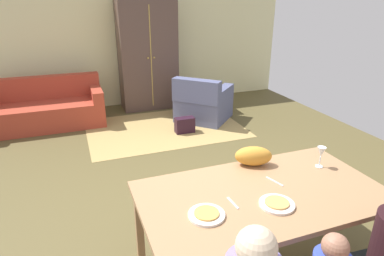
{
  "coord_description": "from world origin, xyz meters",
  "views": [
    {
      "loc": [
        -1.04,
        -3.1,
        2.13
      ],
      "look_at": [
        0.08,
        -0.08,
        0.85
      ],
      "focal_mm": 31.1,
      "sensor_mm": 36.0,
      "label": 1
    }
  ],
  "objects_px": {
    "cat": "(253,156)",
    "armchair": "(203,103)",
    "plate_near_man": "(207,215)",
    "wine_glass": "(321,153)",
    "couch": "(44,109)",
    "dining_table": "(262,200)",
    "handbag": "(185,125)",
    "plate_near_child": "(277,204)",
    "armoire": "(148,55)"
  },
  "relations": [
    {
      "from": "armchair",
      "to": "handbag",
      "type": "relative_size",
      "value": 3.78
    },
    {
      "from": "plate_near_man",
      "to": "armchair",
      "type": "bearing_deg",
      "value": 68.12
    },
    {
      "from": "cat",
      "to": "armoire",
      "type": "distance_m",
      "value": 4.25
    },
    {
      "from": "wine_glass",
      "to": "plate_near_man",
      "type": "bearing_deg",
      "value": -165.73
    },
    {
      "from": "cat",
      "to": "armchair",
      "type": "bearing_deg",
      "value": 96.06
    },
    {
      "from": "plate_near_child",
      "to": "armchair",
      "type": "bearing_deg",
      "value": 75.58
    },
    {
      "from": "plate_near_man",
      "to": "handbag",
      "type": "relative_size",
      "value": 0.78
    },
    {
      "from": "wine_glass",
      "to": "handbag",
      "type": "relative_size",
      "value": 0.58
    },
    {
      "from": "dining_table",
      "to": "couch",
      "type": "relative_size",
      "value": 0.93
    },
    {
      "from": "plate_near_child",
      "to": "cat",
      "type": "relative_size",
      "value": 0.78
    },
    {
      "from": "dining_table",
      "to": "plate_near_man",
      "type": "height_order",
      "value": "plate_near_man"
    },
    {
      "from": "plate_near_man",
      "to": "cat",
      "type": "bearing_deg",
      "value": 38.78
    },
    {
      "from": "armchair",
      "to": "handbag",
      "type": "bearing_deg",
      "value": -137.93
    },
    {
      "from": "dining_table",
      "to": "plate_near_man",
      "type": "relative_size",
      "value": 7.43
    },
    {
      "from": "plate_near_man",
      "to": "couch",
      "type": "height_order",
      "value": "couch"
    },
    {
      "from": "armoire",
      "to": "handbag",
      "type": "distance_m",
      "value": 1.85
    },
    {
      "from": "dining_table",
      "to": "handbag",
      "type": "distance_m",
      "value": 3.15
    },
    {
      "from": "handbag",
      "to": "plate_near_man",
      "type": "bearing_deg",
      "value": -106.65
    },
    {
      "from": "dining_table",
      "to": "handbag",
      "type": "relative_size",
      "value": 5.81
    },
    {
      "from": "cat",
      "to": "armoire",
      "type": "xyz_separation_m",
      "value": [
        0.08,
        4.24,
        0.2
      ]
    },
    {
      "from": "plate_near_man",
      "to": "wine_glass",
      "type": "bearing_deg",
      "value": 14.27
    },
    {
      "from": "plate_near_child",
      "to": "handbag",
      "type": "relative_size",
      "value": 0.78
    },
    {
      "from": "wine_glass",
      "to": "cat",
      "type": "distance_m",
      "value": 0.57
    },
    {
      "from": "plate_near_man",
      "to": "handbag",
      "type": "distance_m",
      "value": 3.38
    },
    {
      "from": "couch",
      "to": "armoire",
      "type": "bearing_deg",
      "value": 12.16
    },
    {
      "from": "plate_near_child",
      "to": "armchair",
      "type": "relative_size",
      "value": 0.21
    },
    {
      "from": "cat",
      "to": "couch",
      "type": "relative_size",
      "value": 0.16
    },
    {
      "from": "plate_near_man",
      "to": "couch",
      "type": "distance_m",
      "value": 4.54
    },
    {
      "from": "couch",
      "to": "handbag",
      "type": "distance_m",
      "value": 2.49
    },
    {
      "from": "dining_table",
      "to": "cat",
      "type": "distance_m",
      "value": 0.46
    },
    {
      "from": "plate_near_child",
      "to": "armchair",
      "type": "xyz_separation_m",
      "value": [
        0.95,
        3.71,
        -0.45
      ]
    },
    {
      "from": "plate_near_child",
      "to": "armoire",
      "type": "height_order",
      "value": "armoire"
    },
    {
      "from": "armchair",
      "to": "handbag",
      "type": "height_order",
      "value": "armchair"
    },
    {
      "from": "handbag",
      "to": "armchair",
      "type": "bearing_deg",
      "value": 42.07
    },
    {
      "from": "wine_glass",
      "to": "armchair",
      "type": "bearing_deg",
      "value": 85.14
    },
    {
      "from": "armchair",
      "to": "couch",
      "type": "bearing_deg",
      "value": 165.55
    },
    {
      "from": "handbag",
      "to": "armoire",
      "type": "bearing_deg",
      "value": 97.48
    },
    {
      "from": "plate_near_man",
      "to": "wine_glass",
      "type": "height_order",
      "value": "wine_glass"
    },
    {
      "from": "plate_near_man",
      "to": "cat",
      "type": "relative_size",
      "value": 0.78
    },
    {
      "from": "dining_table",
      "to": "plate_near_child",
      "type": "xyz_separation_m",
      "value": [
        -0.0,
        -0.18,
        0.07
      ]
    },
    {
      "from": "dining_table",
      "to": "cat",
      "type": "xyz_separation_m",
      "value": [
        0.15,
        0.41,
        0.15
      ]
    },
    {
      "from": "cat",
      "to": "plate_near_man",
      "type": "bearing_deg",
      "value": -120.7
    },
    {
      "from": "plate_near_man",
      "to": "couch",
      "type": "bearing_deg",
      "value": 105.94
    },
    {
      "from": "plate_near_child",
      "to": "armchair",
      "type": "height_order",
      "value": "armchair"
    },
    {
      "from": "plate_near_man",
      "to": "armoire",
      "type": "height_order",
      "value": "armoire"
    },
    {
      "from": "plate_near_man",
      "to": "dining_table",
      "type": "bearing_deg",
      "value": 13.22
    },
    {
      "from": "plate_near_man",
      "to": "armoire",
      "type": "bearing_deg",
      "value": 81.13
    },
    {
      "from": "armoire",
      "to": "dining_table",
      "type": "bearing_deg",
      "value": -92.87
    },
    {
      "from": "plate_near_child",
      "to": "dining_table",
      "type": "bearing_deg",
      "value": 90.0
    },
    {
      "from": "dining_table",
      "to": "armoire",
      "type": "xyz_separation_m",
      "value": [
        0.23,
        4.65,
        0.36
      ]
    }
  ]
}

